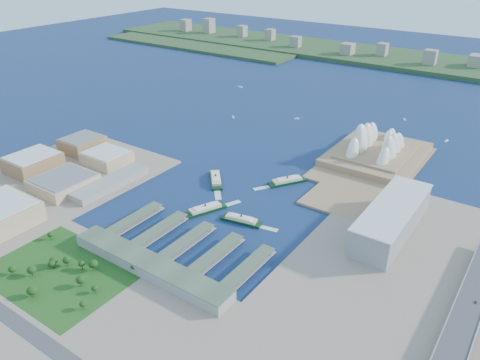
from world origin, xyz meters
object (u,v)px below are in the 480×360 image
Objects in this scene: ferry_b at (287,180)px; ferry_c at (205,208)px; opera_house at (379,140)px; ferry_a at (216,178)px; ferry_d at (241,218)px; car_c at (476,302)px; toaster_building at (392,219)px.

ferry_c is at bearing -76.97° from ferry_b.
ferry_b is (-74.64, -154.74, -26.66)m from opera_house.
ferry_a is 1.13× the size of ferry_d.
opera_house is at bearing 124.58° from car_c.
car_c is (199.00, -288.63, -16.52)m from opera_house.
toaster_building is 252.66m from ferry_a.
ferry_d is (52.11, 5.44, -0.36)m from ferry_c.
ferry_b is at bearing 153.93° from car_c.
toaster_building is 2.74× the size of ferry_b.
toaster_building is 2.63× the size of ferry_a.
ferry_c is 12.89× the size of car_c.
opera_house is 309.89m from ferry_c.
toaster_building reaches higher than ferry_c.
ferry_c is 1.07× the size of ferry_d.
ferry_c is at bearing -113.16° from opera_house.
opera_house is 41.46× the size of car_c.
toaster_building reaches higher than car_c.
car_c reaches higher than ferry_d.
ferry_b is 13.01× the size of car_c.
car_c is at bearing -39.11° from toaster_building.
opera_house is 265.89m from ferry_a.
opera_house is at bearing -89.13° from ferry_c.
opera_house is at bearing 114.23° from toaster_building.
opera_house is 350.97m from car_c.
ferry_d is (-69.33, -278.41, -27.07)m from opera_house.
toaster_building is 171.42m from ferry_b.
car_c reaches higher than ferry_c.
ferry_b is 1.08× the size of ferry_d.
ferry_a reaches higher than ferry_b.
ferry_c is (-211.43, -83.86, -15.21)m from toaster_building.
car_c is at bearing -53.63° from ferry_a.
ferry_b is (-164.64, 45.26, -15.16)m from toaster_building.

